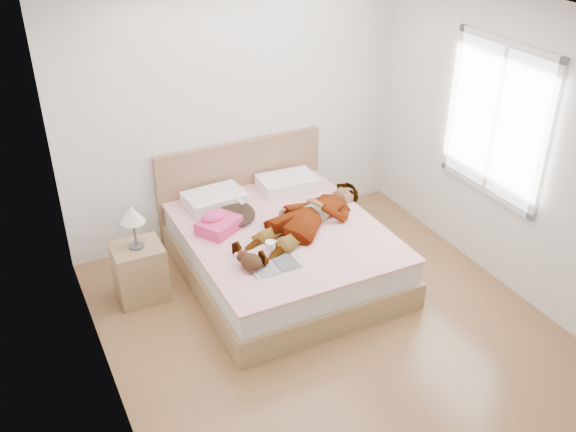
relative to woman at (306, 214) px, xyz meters
The scene contains 11 objects.
ground 1.14m from the woman, 103.90° to the right, with size 4.00×4.00×0.00m, color #56361B.
woman is the anchor object (origin of this frame).
hair 0.73m from the woman, 141.71° to the left, with size 0.44×0.54×0.08m, color black.
phone 0.64m from the woman, 141.34° to the left, with size 0.05×0.10×0.01m, color silver.
room_shell 1.88m from the woman, 22.15° to the right, with size 4.00×4.00×4.00m.
bed 0.43m from the woman, 155.17° to the left, with size 1.80×2.08×1.00m.
towel 0.83m from the woman, 161.37° to the left, with size 0.47×0.45×0.19m.
magazine 0.75m from the woman, 139.01° to the right, with size 0.43×0.28×0.03m.
coffee_mug 0.57m from the woman, 151.03° to the right, with size 0.13×0.10×0.10m.
plush_toy 0.88m from the woman, 150.28° to the right, with size 0.22×0.28×0.14m.
nightstand 1.59m from the woman, 169.46° to the left, with size 0.44×0.39×0.94m.
Camera 1 is at (-2.23, -3.64, 3.57)m, focal length 40.00 mm.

